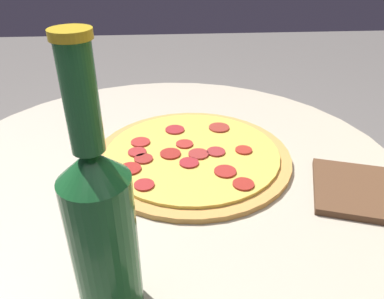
# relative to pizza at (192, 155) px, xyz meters

# --- Properties ---
(table) EXTENTS (0.89, 0.89, 0.70)m
(table) POSITION_rel_pizza_xyz_m (0.02, -0.05, -0.20)
(table) COLOR #B2A893
(table) RESTS_ON ground_plane
(pizza) EXTENTS (0.38, 0.38, 0.02)m
(pizza) POSITION_rel_pizza_xyz_m (0.00, 0.00, 0.00)
(pizza) COLOR #C68E47
(pizza) RESTS_ON table
(beer_bottle) EXTENTS (0.07, 0.07, 0.32)m
(beer_bottle) POSITION_rel_pizza_xyz_m (0.32, -0.12, 0.11)
(beer_bottle) COLOR #195628
(beer_bottle) RESTS_ON table
(pizza_paddle) EXTENTS (0.19, 0.31, 0.02)m
(pizza_paddle) POSITION_rel_pizza_xyz_m (0.14, 0.30, -0.00)
(pizza_paddle) COLOR brown
(pizza_paddle) RESTS_ON table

